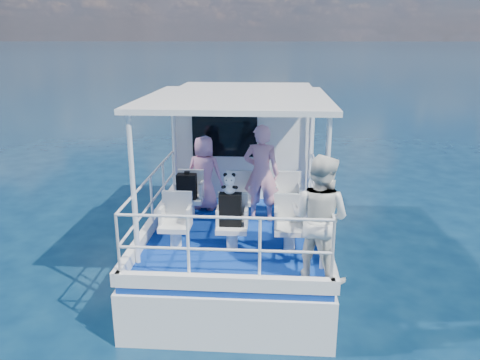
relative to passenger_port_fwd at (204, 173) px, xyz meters
name	(u,v)px	position (x,y,z in m)	size (l,w,h in m)	color
ground	(237,267)	(0.68, -0.65, -1.62)	(2000.00, 2000.00, 0.00)	#071F39
hull	(241,244)	(0.68, 0.35, -1.62)	(3.00, 7.00, 1.60)	white
deck	(241,206)	(0.68, 0.35, -0.77)	(2.90, 6.90, 0.10)	navy
cabin	(245,137)	(0.68, 1.65, 0.38)	(2.85, 2.00, 2.20)	white
canopy	(236,99)	(0.68, -0.85, 1.52)	(3.00, 3.20, 0.08)	white
canopy_posts	(236,167)	(0.68, -0.90, 0.38)	(2.77, 2.97, 2.20)	white
railings	(235,207)	(0.68, -1.23, -0.22)	(2.84, 3.59, 1.00)	white
seat_port_fwd	(190,207)	(-0.22, -0.45, -0.53)	(0.48, 0.46, 0.38)	silver
seat_center_fwd	(238,208)	(0.68, -0.45, -0.53)	(0.48, 0.46, 0.38)	silver
seat_stbd_fwd	(287,209)	(1.58, -0.45, -0.53)	(0.48, 0.46, 0.38)	silver
seat_port_aft	(176,235)	(-0.22, -1.75, -0.53)	(0.48, 0.46, 0.38)	silver
seat_center_aft	(232,237)	(0.68, -1.75, -0.53)	(0.48, 0.46, 0.38)	silver
seat_stbd_aft	(289,238)	(1.58, -1.75, -0.53)	(0.48, 0.46, 0.38)	silver
passenger_port_fwd	(204,173)	(0.00, 0.00, 0.00)	(0.54, 0.38, 1.44)	pink
passenger_stbd_fwd	(261,173)	(1.10, -0.49, 0.16)	(0.64, 0.42, 1.76)	pink
passenger_stbd_aft	(319,218)	(1.93, -2.62, 0.16)	(0.85, 0.66, 1.75)	white
backpack_port	(187,186)	(-0.25, -0.52, -0.11)	(0.35, 0.20, 0.46)	black
backpack_center	(230,209)	(0.66, -1.74, -0.08)	(0.34, 0.19, 0.52)	black
compact_camera	(187,173)	(-0.23, -0.51, 0.15)	(0.10, 0.06, 0.06)	black
panda	(229,184)	(0.65, -1.75, 0.34)	(0.21, 0.18, 0.33)	white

